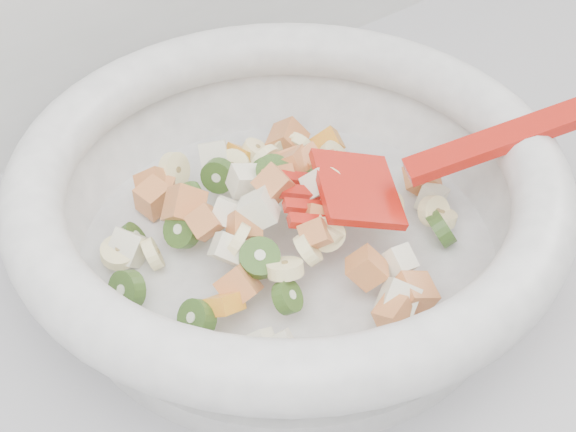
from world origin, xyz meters
TOP-DOWN VIEW (x-y plane):
  - mixing_bowl at (0.00, 1.50)m, footprint 0.46×0.38m

SIDE VIEW (x-z plane):
  - mixing_bowl at x=0.00m, z-range 0.89..1.03m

